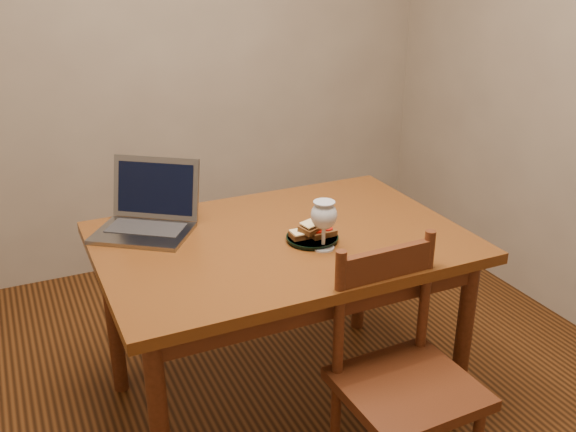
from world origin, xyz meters
name	(u,v)px	position (x,y,z in m)	size (l,w,h in m)	color
floor	(280,424)	(0.00, 0.00, -0.01)	(3.20, 3.20, 0.02)	black
back_wall	(152,32)	(0.00, 1.61, 1.30)	(3.20, 0.02, 2.60)	gray
table	(281,258)	(0.06, 0.10, 0.65)	(1.30, 0.90, 0.74)	#51230D
chair	(404,370)	(0.23, -0.45, 0.48)	(0.42, 0.40, 0.44)	#3E1D0D
plate	(312,238)	(0.14, 0.03, 0.75)	(0.19, 0.19, 0.02)	black
sandwich_cheese	(303,233)	(0.11, 0.04, 0.77)	(0.09, 0.05, 0.03)	#381E0C
sandwich_tomato	(322,232)	(0.18, 0.02, 0.77)	(0.09, 0.05, 0.03)	#381E0C
sandwich_top	(312,227)	(0.14, 0.03, 0.79)	(0.09, 0.06, 0.03)	#381E0C
milk_glass	(324,225)	(0.15, -0.05, 0.83)	(0.09, 0.09, 0.18)	white
laptop	(149,211)	(-0.35, 0.39, 0.80)	(0.45, 0.44, 0.24)	slate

